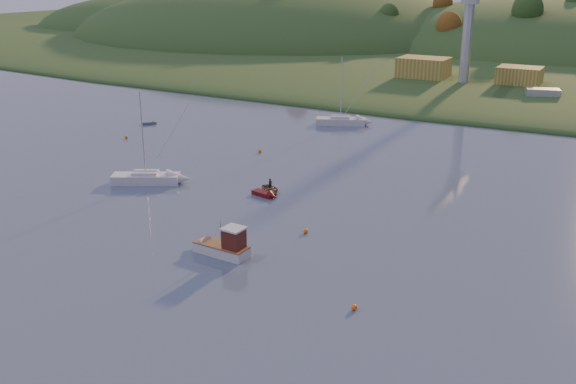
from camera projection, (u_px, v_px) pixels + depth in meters
The scene contains 22 objects.
far_shore at pixel (534, 46), 233.31m from camera, with size 620.00×220.00×1.50m, color #25451B.
shore_slope at pixel (496, 68), 179.51m from camera, with size 640.00×150.00×7.00m, color #25451B.
hill_left_far at pixel (162, 30), 293.83m from camera, with size 120.00×100.00×32.00m, color #25451B.
hill_left at pixel (279, 41), 249.50m from camera, with size 170.00×140.00×44.00m, color #25451B.
hill_center at pixel (556, 53), 212.20m from camera, with size 140.00×120.00×36.00m, color #25451B.
hillside_trees at pixel (510, 60), 196.06m from camera, with size 280.00×50.00×32.00m, color #244418, non-canonical shape.
wharf at pixel (478, 89), 141.24m from camera, with size 42.00×16.00×2.40m, color slate.
shed_west at pixel (424, 68), 146.82m from camera, with size 11.00×8.00×4.80m, color olive.
shed_east at pixel (519, 76), 138.21m from camera, with size 9.00×7.00×4.00m, color olive.
dock_crane at pixel (467, 15), 134.40m from camera, with size 3.20×28.00×20.30m.
fishing_boat at pixel (218, 245), 61.89m from camera, with size 6.61×2.39×4.15m.
sailboat_near at pixel (146, 177), 82.51m from camera, with size 8.73×6.35×11.86m.
sailboat_far at pixel (340, 120), 113.80m from camera, with size 8.90×5.77×11.91m.
canoe at pixel (270, 189), 79.40m from camera, with size 2.39×3.35×0.69m, color #86674A.
paddler at pixel (270, 186), 79.28m from camera, with size 0.54×0.35×1.47m, color black.
red_tender at pixel (268, 195), 77.62m from camera, with size 3.73×1.99×1.21m.
grey_dinghy at pixel (152, 123), 114.43m from camera, with size 2.75×2.57×1.03m.
work_vessel at pixel (542, 101), 127.75m from camera, with size 15.78×9.45×3.82m.
buoy_0 at pixel (354, 307), 51.75m from camera, with size 0.50×0.50×0.50m, color #FF660D.
buoy_1 at pixel (306, 231), 66.87m from camera, with size 0.50×0.50×0.50m, color #FF660D.
buoy_2 at pixel (126, 137), 104.65m from camera, with size 0.50×0.50×0.50m, color #FF660D.
buoy_3 at pixel (260, 151), 96.53m from camera, with size 0.50×0.50×0.50m, color #FF660D.
Camera 1 is at (36.18, -21.67, 25.99)m, focal length 40.00 mm.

